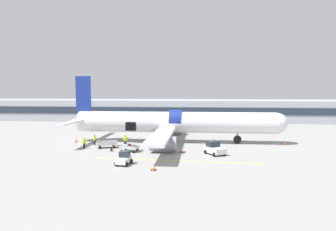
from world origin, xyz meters
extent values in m
plane|color=gray|center=(0.00, 0.00, 0.00)|extent=(500.00, 500.00, 0.00)
cube|color=yellow|center=(1.74, -10.62, 0.00)|extent=(20.85, 1.47, 0.01)
cube|color=#9EA3AD|center=(0.00, 37.62, 2.90)|extent=(105.57, 12.18, 5.81)
cube|color=#232D3D|center=(0.00, 31.47, 3.19)|extent=(103.45, 0.16, 1.86)
cylinder|color=silver|center=(1.06, 2.32, 3.34)|extent=(32.32, 3.39, 3.39)
sphere|color=silver|center=(17.22, 2.32, 3.34)|extent=(3.22, 3.22, 3.22)
cone|color=silver|center=(-15.09, 2.32, 3.34)|extent=(3.90, 3.12, 3.12)
cylinder|color=navy|center=(1.06, 2.29, 3.65)|extent=(1.94, 3.40, 3.40)
cube|color=navy|center=(-14.46, 2.32, 7.97)|extent=(2.54, 0.28, 5.86)
cube|color=silver|center=(-14.44, -2.17, 3.68)|extent=(1.09, 8.99, 0.20)
cube|color=silver|center=(-14.44, 6.82, 3.68)|extent=(1.09, 8.99, 0.20)
cube|color=silver|center=(-0.23, -6.21, 2.41)|extent=(2.59, 16.05, 0.40)
cube|color=silver|center=(-0.23, 10.86, 2.41)|extent=(2.59, 16.05, 0.40)
cylinder|color=gray|center=(-0.03, -6.11, 1.25)|extent=(3.63, 2.02, 2.02)
cylinder|color=gray|center=(-0.03, 10.76, 1.25)|extent=(3.63, 2.02, 2.02)
cube|color=black|center=(-6.05, 0.65, 2.75)|extent=(1.70, 0.12, 1.40)
cylinder|color=#56565B|center=(11.08, 2.32, 1.57)|extent=(0.22, 0.22, 1.85)
sphere|color=black|center=(11.08, 2.32, 0.64)|extent=(1.29, 1.29, 1.29)
cylinder|color=#56565B|center=(-2.17, -0.07, 1.57)|extent=(0.22, 0.22, 1.85)
sphere|color=black|center=(-2.17, -0.07, 0.64)|extent=(1.29, 1.29, 1.29)
cylinder|color=#56565B|center=(-2.17, 4.72, 1.57)|extent=(0.22, 0.22, 1.85)
sphere|color=black|center=(-2.17, 4.72, 0.64)|extent=(1.29, 1.29, 1.29)
cube|color=white|center=(6.99, -6.59, 0.61)|extent=(3.01, 3.39, 0.75)
cube|color=#232833|center=(6.72, -6.16, 1.39)|extent=(1.93, 1.89, 0.81)
cube|color=black|center=(6.18, -5.31, 0.46)|extent=(1.35, 0.92, 0.37)
sphere|color=black|center=(7.14, -5.32, 0.28)|extent=(0.56, 0.56, 0.56)
sphere|color=black|center=(5.78, -6.18, 0.28)|extent=(0.56, 0.56, 0.56)
sphere|color=black|center=(8.21, -7.00, 0.28)|extent=(0.56, 0.56, 0.56)
sphere|color=black|center=(6.85, -7.87, 0.28)|extent=(0.56, 0.56, 0.56)
cube|color=silver|center=(-3.79, -13.15, 0.53)|extent=(1.47, 2.40, 0.59)
cube|color=#232833|center=(-3.74, -12.76, 1.17)|extent=(1.15, 1.13, 0.68)
cube|color=black|center=(-3.66, -11.97, 0.42)|extent=(1.12, 0.24, 0.30)
sphere|color=black|center=(-3.12, -12.44, 0.28)|extent=(0.56, 0.56, 0.56)
sphere|color=black|center=(-4.29, -12.32, 0.28)|extent=(0.56, 0.56, 0.56)
sphere|color=black|center=(-3.28, -13.98, 0.28)|extent=(0.56, 0.56, 0.56)
sphere|color=black|center=(-4.45, -13.86, 0.28)|extent=(0.56, 0.56, 0.56)
cube|color=#B7BABF|center=(-8.78, -3.43, 0.50)|extent=(3.22, 2.22, 0.05)
cube|color=#B7BABF|center=(-7.41, -3.00, 0.76)|extent=(0.48, 1.35, 0.47)
cube|color=#B7BABF|center=(-8.58, -4.07, 0.76)|extent=(2.76, 0.92, 0.47)
cube|color=#B7BABF|center=(-8.98, -2.79, 0.76)|extent=(2.76, 0.92, 0.47)
cube|color=#333338|center=(-6.95, -2.86, 0.29)|extent=(0.88, 0.35, 0.06)
sphere|color=black|center=(-7.59, -3.79, 0.20)|extent=(0.40, 0.40, 0.40)
sphere|color=black|center=(-8.01, -2.46, 0.20)|extent=(0.40, 0.40, 0.40)
sphere|color=black|center=(-9.55, -4.41, 0.20)|extent=(0.40, 0.40, 0.40)
sphere|color=black|center=(-9.97, -3.07, 0.20)|extent=(0.40, 0.40, 0.40)
cube|color=#4C1E1E|center=(-9.70, -4.01, 0.76)|extent=(0.53, 0.40, 0.46)
cube|color=#14472D|center=(-9.16, -3.74, 0.69)|extent=(0.43, 0.32, 0.34)
cube|color=#4C1E1E|center=(-8.25, -3.41, 0.68)|extent=(0.43, 0.37, 0.31)
cube|color=#B7BABF|center=(-4.79, -5.81, 0.50)|extent=(2.64, 1.88, 0.05)
cube|color=#B7BABF|center=(-3.61, -5.98, 0.71)|extent=(0.28, 1.55, 0.36)
cube|color=#B7BABF|center=(-4.89, -6.55, 0.71)|extent=(2.39, 0.40, 0.36)
cube|color=#B7BABF|center=(-4.68, -5.07, 0.71)|extent=(2.39, 0.40, 0.36)
cube|color=#333338|center=(-3.13, -6.04, 0.29)|extent=(0.90, 0.21, 0.06)
sphere|color=black|center=(-4.05, -6.70, 0.20)|extent=(0.40, 0.40, 0.40)
sphere|color=black|center=(-3.83, -5.16, 0.20)|extent=(0.40, 0.40, 0.40)
sphere|color=black|center=(-5.75, -6.46, 0.20)|extent=(0.40, 0.40, 0.40)
sphere|color=black|center=(-5.53, -4.92, 0.20)|extent=(0.40, 0.40, 0.40)
cube|color=#4C1E1E|center=(-4.83, -5.60, 0.79)|extent=(0.51, 0.27, 0.52)
cube|color=black|center=(-4.19, -5.59, 0.67)|extent=(0.53, 0.36, 0.28)
cylinder|color=#1E2338|center=(-11.36, -1.41, 0.39)|extent=(0.35, 0.35, 0.79)
cylinder|color=#B7E019|center=(-11.36, -1.41, 1.09)|extent=(0.45, 0.45, 0.62)
sphere|color=brown|center=(-11.36, -1.41, 1.51)|extent=(0.22, 0.22, 0.22)
cylinder|color=#B7E019|center=(-11.30, -1.62, 1.03)|extent=(0.14, 0.14, 0.57)
cylinder|color=#B7E019|center=(-11.41, -1.20, 1.03)|extent=(0.14, 0.14, 0.57)
cylinder|color=#1E2338|center=(-6.19, -2.10, 0.41)|extent=(0.38, 0.38, 0.81)
cylinder|color=#CCE523|center=(-6.19, -2.10, 1.13)|extent=(0.49, 0.49, 0.64)
sphere|color=#9E7556|center=(-6.19, -2.10, 1.57)|extent=(0.22, 0.22, 0.22)
cylinder|color=#CCE523|center=(-6.27, -2.31, 1.06)|extent=(0.16, 0.16, 0.59)
cylinder|color=#CCE523|center=(-6.11, -1.89, 1.06)|extent=(0.16, 0.16, 0.59)
cylinder|color=#1E2338|center=(-6.60, -1.14, 0.43)|extent=(0.41, 0.41, 0.85)
cylinder|color=#CCE523|center=(-6.60, -1.14, 1.19)|extent=(0.52, 0.52, 0.67)
sphere|color=tan|center=(-6.60, -1.14, 1.65)|extent=(0.24, 0.24, 0.24)
cylinder|color=#CCE523|center=(-6.38, -1.23, 1.12)|extent=(0.17, 0.17, 0.62)
cylinder|color=#CCE523|center=(-6.82, -1.05, 1.12)|extent=(0.17, 0.17, 0.62)
cylinder|color=black|center=(-11.88, -4.40, 0.39)|extent=(0.36, 0.36, 0.78)
cylinder|color=#B7E019|center=(-11.88, -4.40, 1.09)|extent=(0.46, 0.46, 0.61)
sphere|color=#9E7556|center=(-11.88, -4.40, 1.50)|extent=(0.22, 0.22, 0.22)
cylinder|color=#B7E019|center=(-12.09, -4.46, 1.02)|extent=(0.15, 0.15, 0.57)
cylinder|color=#B7E019|center=(-11.67, -4.33, 1.02)|extent=(0.15, 0.15, 0.57)
cube|color=#4C1E1E|center=(-7.34, -5.90, 0.24)|extent=(0.34, 0.27, 0.49)
cube|color=black|center=(-7.34, -5.90, 0.55)|extent=(0.21, 0.05, 0.12)
cube|color=black|center=(18.25, 1.67, 0.01)|extent=(0.57, 0.57, 0.03)
cone|color=orange|center=(18.25, 1.67, 0.29)|extent=(0.43, 0.43, 0.58)
cylinder|color=white|center=(18.25, 1.67, 0.32)|extent=(0.25, 0.25, 0.07)
cube|color=black|center=(0.00, -15.14, 0.01)|extent=(0.61, 0.61, 0.03)
cone|color=orange|center=(0.00, -15.14, 0.30)|extent=(0.45, 0.45, 0.61)
cylinder|color=white|center=(0.00, -15.14, 0.33)|extent=(0.26, 0.26, 0.07)
cube|color=black|center=(2.42, -5.76, 0.01)|extent=(0.49, 0.49, 0.03)
cone|color=orange|center=(2.42, -5.76, 0.38)|extent=(0.36, 0.36, 0.77)
cylinder|color=white|center=(2.42, -5.76, 0.42)|extent=(0.21, 0.21, 0.09)
cube|color=black|center=(-15.31, 0.82, 0.01)|extent=(0.51, 0.51, 0.03)
cone|color=orange|center=(-15.31, 0.82, 0.32)|extent=(0.38, 0.38, 0.63)
cylinder|color=white|center=(-15.31, 0.82, 0.35)|extent=(0.22, 0.22, 0.08)
camera|label=1|loc=(4.64, -46.27, 8.52)|focal=32.00mm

